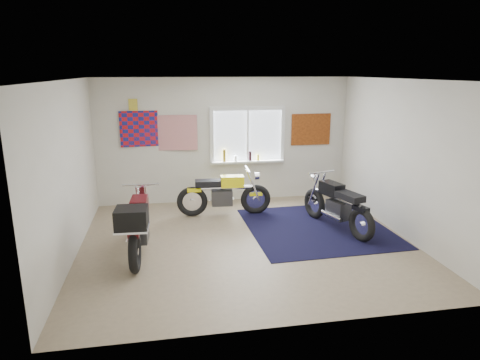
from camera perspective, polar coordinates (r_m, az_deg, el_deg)
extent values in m
plane|color=#9E896B|center=(7.35, 0.85, -8.30)|extent=(5.50, 5.50, 0.00)
plane|color=white|center=(6.78, 0.94, 13.26)|extent=(5.50, 5.50, 0.00)
plane|color=silver|center=(9.36, -2.04, 5.28)|extent=(5.50, 0.00, 5.50)
plane|color=silver|center=(4.60, 6.88, -4.59)|extent=(5.50, 0.00, 5.50)
plane|color=silver|center=(6.97, -21.90, 1.04)|extent=(0.00, 5.00, 5.00)
plane|color=silver|center=(7.93, 20.82, 2.66)|extent=(0.00, 5.00, 5.00)
cube|color=black|center=(8.11, 10.22, -6.25)|extent=(2.57, 2.67, 0.01)
cube|color=white|center=(9.41, 0.99, 5.96)|extent=(1.50, 0.02, 1.10)
cube|color=white|center=(9.33, 1.03, 9.53)|extent=(1.66, 0.06, 0.08)
cube|color=white|center=(9.50, 1.00, 2.42)|extent=(1.66, 0.06, 0.08)
cube|color=white|center=(9.28, -3.80, 5.80)|extent=(0.08, 0.06, 1.10)
cube|color=white|center=(9.58, 5.68, 6.04)|extent=(0.08, 0.06, 1.10)
cube|color=white|center=(9.40, 1.01, 5.94)|extent=(0.04, 0.06, 1.10)
cube|color=white|center=(9.44, 1.07, 2.47)|extent=(1.60, 0.16, 0.04)
cylinder|color=olive|center=(9.31, -2.11, 3.30)|extent=(0.07, 0.07, 0.28)
cylinder|color=white|center=(9.37, -0.59, 2.87)|extent=(0.06, 0.06, 0.12)
cylinder|color=black|center=(9.42, 1.36, 3.24)|extent=(0.06, 0.06, 0.22)
cylinder|color=gold|center=(9.46, 2.43, 3.04)|extent=(0.05, 0.05, 0.14)
plane|color=red|center=(9.22, -12.63, 6.68)|extent=(1.00, 0.07, 1.00)
plane|color=red|center=(9.20, -8.54, 6.23)|extent=(0.90, 0.09, 0.90)
cube|color=gold|center=(9.18, -14.07, 9.71)|extent=(0.18, 0.02, 0.24)
cube|color=#A54C14|center=(9.78, 9.43, 6.67)|extent=(0.90, 0.03, 0.70)
torus|color=black|center=(8.67, 2.10, -2.58)|extent=(0.62, 0.15, 0.61)
torus|color=black|center=(8.57, -6.39, -2.88)|extent=(0.62, 0.15, 0.61)
cylinder|color=white|center=(8.67, 2.10, -2.58)|extent=(0.11, 0.10, 0.10)
cylinder|color=white|center=(8.57, -6.39, -2.88)|extent=(0.11, 0.10, 0.10)
cylinder|color=white|center=(8.52, -2.14, -1.03)|extent=(1.15, 0.14, 0.08)
cube|color=#2D2D2F|center=(8.57, -2.43, -2.34)|extent=(0.42, 0.28, 0.31)
cylinder|color=white|center=(8.74, -2.50, -2.64)|extent=(0.51, 0.09, 0.06)
cube|color=#FFF30D|center=(8.50, -1.04, -0.17)|extent=(0.47, 0.26, 0.22)
cube|color=black|center=(8.47, -4.30, -0.39)|extent=(0.52, 0.28, 0.11)
cube|color=#FFF30D|center=(8.50, -6.13, -1.28)|extent=(0.28, 0.16, 0.07)
cube|color=#FFF30D|center=(8.64, 2.11, -1.89)|extent=(0.26, 0.14, 0.05)
cylinder|color=white|center=(8.49, 1.04, 1.45)|extent=(0.06, 0.57, 0.03)
cylinder|color=white|center=(8.55, 2.25, 0.53)|extent=(0.10, 0.15, 0.15)
torus|color=black|center=(8.55, 9.89, -3.10)|extent=(0.29, 0.61, 0.60)
torus|color=black|center=(7.59, 15.91, -5.73)|extent=(0.29, 0.61, 0.60)
cylinder|color=white|center=(8.55, 9.89, -3.10)|extent=(0.12, 0.13, 0.10)
cylinder|color=white|center=(7.59, 15.91, -5.73)|extent=(0.12, 0.13, 0.10)
cylinder|color=white|center=(7.97, 12.83, -2.34)|extent=(0.43, 1.17, 0.09)
cube|color=#2D2D2F|center=(7.99, 12.96, -3.86)|extent=(0.38, 0.49, 0.32)
cylinder|color=white|center=(7.93, 12.08, -4.68)|extent=(0.21, 0.52, 0.07)
cube|color=black|center=(8.06, 12.11, -1.13)|extent=(0.37, 0.53, 0.23)
cube|color=black|center=(7.70, 14.45, -2.15)|extent=(0.41, 0.58, 0.11)
cube|color=black|center=(7.53, 15.81, -3.66)|extent=(0.23, 0.32, 0.08)
cube|color=black|center=(8.52, 9.93, -2.37)|extent=(0.20, 0.29, 0.05)
cylinder|color=white|center=(8.24, 10.80, 1.06)|extent=(0.57, 0.20, 0.03)
cylinder|color=white|center=(8.42, 9.97, 0.32)|extent=(0.17, 0.13, 0.15)
torus|color=black|center=(7.66, -12.70, -5.20)|extent=(0.16, 0.64, 0.63)
torus|color=black|center=(6.40, -13.85, -9.28)|extent=(0.16, 0.64, 0.63)
cylinder|color=white|center=(7.66, -12.70, -5.20)|extent=(0.10, 0.11, 0.11)
cylinder|color=white|center=(6.40, -13.85, -9.28)|extent=(0.10, 0.11, 0.11)
cylinder|color=white|center=(6.93, -13.36, -4.80)|extent=(0.15, 1.23, 0.09)
cube|color=#2D2D2F|center=(6.95, -13.30, -6.60)|extent=(0.30, 0.45, 0.33)
cylinder|color=white|center=(7.01, -14.53, -7.37)|extent=(0.10, 0.54, 0.07)
cube|color=#450B0E|center=(7.05, -13.27, -3.29)|extent=(0.28, 0.50, 0.23)
cube|color=black|center=(6.57, -13.73, -4.82)|extent=(0.30, 0.55, 0.12)
cube|color=#450B0E|center=(6.34, -13.94, -6.84)|extent=(0.17, 0.30, 0.08)
cube|color=#450B0E|center=(7.62, -12.75, -4.37)|extent=(0.15, 0.28, 0.05)
cylinder|color=white|center=(7.30, -13.12, -0.61)|extent=(0.60, 0.07, 0.04)
cylinder|color=white|center=(7.52, -12.91, -1.37)|extent=(0.16, 0.11, 0.16)
cube|color=black|center=(6.11, -14.25, -4.95)|extent=(0.46, 0.43, 0.29)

